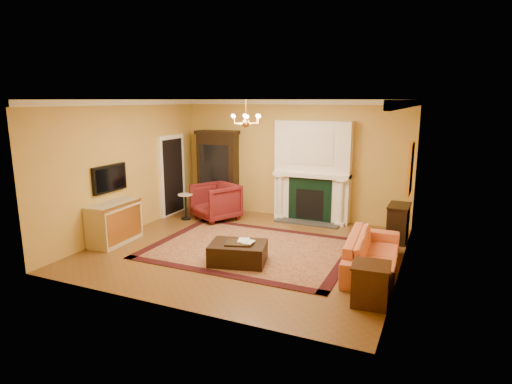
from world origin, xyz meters
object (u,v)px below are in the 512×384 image
Objects in this scene: coral_sofa at (373,247)px; console_table at (398,224)px; pedestal_table at (186,205)px; commode at (114,223)px; end_table at (370,285)px; china_cabinet at (218,173)px; leather_ottoman at (238,253)px; wingback_armchair at (216,200)px.

coral_sofa is 2.80× the size of console_table.
pedestal_table is at bearing 69.69° from coral_sofa.
commode is 5.49m from end_table.
china_cabinet is 4.05m from leather_ottoman.
coral_sofa is at bearing -36.41° from china_cabinet.
console_table is at bearing -15.65° from china_cabinet.
console_table is (5.13, 0.38, 0.01)m from pedestal_table.
wingback_armchair is 0.78m from pedestal_table.
wingback_armchair is at bearing 63.78° from commode.
leather_ottoman is (2.55, -2.16, -0.18)m from pedestal_table.
coral_sofa is at bearing 5.41° from wingback_armchair.
coral_sofa reaches higher than leather_ottoman.
leather_ottoman is (2.93, -0.01, -0.23)m from commode.
coral_sofa is 2.45m from leather_ottoman.
pedestal_table is at bearing 150.94° from end_table.
console_table reaches higher than pedestal_table.
china_cabinet reaches higher than commode.
commode is 1.15× the size of leather_ottoman.
coral_sofa is (4.18, -1.76, -0.08)m from wingback_armchair.
coral_sofa is 1.38m from end_table.
end_table is 0.59× the size of leather_ottoman.
commode reaches higher than end_table.
commode is at bearing -109.30° from china_cabinet.
wingback_armchair is 3.09m from leather_ottoman.
wingback_armchair is at bearing 144.39° from end_table.
coral_sofa is at bearing 5.30° from commode.
leather_ottoman is at bearing -62.98° from china_cabinet.
commode is at bearing -85.72° from wingback_armchair.
china_cabinet is 3.41m from commode.
coral_sofa is (5.27, 0.70, -0.01)m from commode.
pedestal_table is at bearing 77.76° from commode.
end_table is (0.18, -1.37, -0.13)m from coral_sofa.
console_table is (4.78, -0.74, -0.66)m from china_cabinet.
wingback_armchair is 2.69m from commode.
commode reaches higher than console_table.
wingback_armchair is 0.99× the size of leather_ottoman.
china_cabinet is 0.96× the size of coral_sofa.
china_cabinet is at bearing 56.64° from coral_sofa.
china_cabinet is 3.18× the size of pedestal_table.
wingback_armchair is 4.53m from coral_sofa.
console_table is 0.76× the size of leather_ottoman.
coral_sofa reaches higher than console_table.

